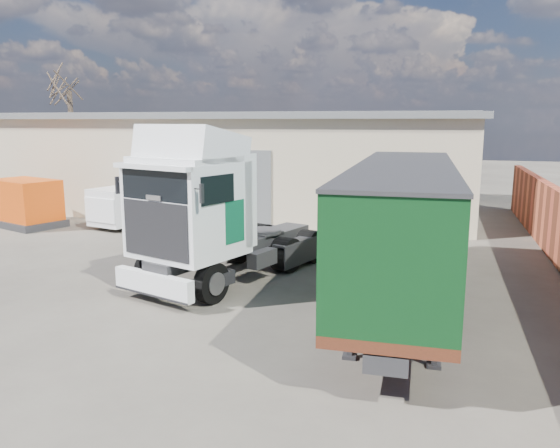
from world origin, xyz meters
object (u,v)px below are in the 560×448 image
(tractor_unit, at_px, (210,219))
(panel_van, at_px, (134,205))
(box_trailer, at_px, (403,220))
(orange_skip, at_px, (26,206))
(bare_tree, at_px, (68,77))

(tractor_unit, distance_m, panel_van, 10.95)
(box_trailer, bearing_deg, panel_van, 146.11)
(box_trailer, xyz_separation_m, orange_skip, (-17.83, 6.57, -1.37))
(box_trailer, height_order, panel_van, box_trailer)
(orange_skip, bearing_deg, tractor_unit, -8.17)
(bare_tree, relative_size, box_trailer, 0.83)
(panel_van, distance_m, orange_skip, 5.05)
(tractor_unit, relative_size, box_trailer, 0.65)
(orange_skip, bearing_deg, bare_tree, 136.82)
(orange_skip, bearing_deg, box_trailer, -1.18)
(bare_tree, xyz_separation_m, orange_skip, (6.66, -12.64, -6.96))
(bare_tree, bearing_deg, tractor_unit, -45.10)
(box_trailer, distance_m, orange_skip, 19.05)
(bare_tree, height_order, panel_van, bare_tree)
(tractor_unit, xyz_separation_m, orange_skip, (-12.19, 6.27, -1.07))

